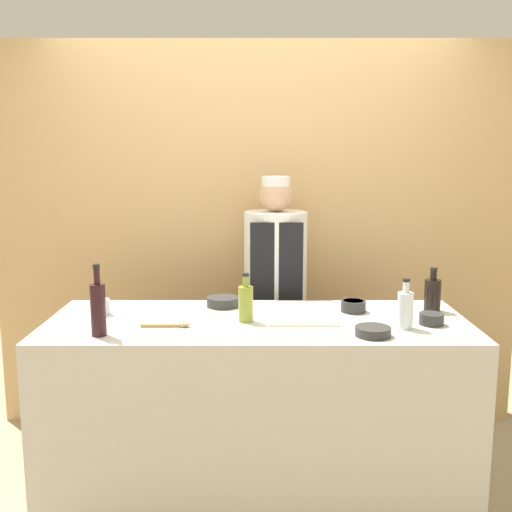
{
  "coord_description": "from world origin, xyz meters",
  "views": [
    {
      "loc": [
        -0.01,
        -2.73,
        1.72
      ],
      "look_at": [
        0.0,
        0.15,
        1.23
      ],
      "focal_mm": 42.0,
      "sensor_mm": 36.0,
      "label": 1
    }
  ],
  "objects_px": {
    "sauce_bowl_white": "(372,331)",
    "bottle_soy": "(431,294)",
    "sauce_bowl_red": "(430,318)",
    "chef_center": "(274,302)",
    "cutting_board": "(301,318)",
    "bottle_clear": "(404,309)",
    "bottle_oil": "(245,303)",
    "sauce_bowl_brown": "(352,305)",
    "sauce_bowl_yellow": "(222,301)",
    "cup_steel": "(100,307)",
    "bottle_wine": "(97,308)",
    "wooden_spoon": "(170,325)"
  },
  "relations": [
    {
      "from": "bottle_oil",
      "to": "bottle_clear",
      "type": "xyz_separation_m",
      "value": [
        0.72,
        -0.11,
        -0.0
      ]
    },
    {
      "from": "cutting_board",
      "to": "cup_steel",
      "type": "distance_m",
      "value": 0.97
    },
    {
      "from": "bottle_soy",
      "to": "cup_steel",
      "type": "distance_m",
      "value": 1.63
    },
    {
      "from": "sauce_bowl_white",
      "to": "cutting_board",
      "type": "bearing_deg",
      "value": 139.7
    },
    {
      "from": "bottle_oil",
      "to": "bottle_soy",
      "type": "xyz_separation_m",
      "value": [
        0.93,
        0.19,
        -0.0
      ]
    },
    {
      "from": "cutting_board",
      "to": "chef_center",
      "type": "xyz_separation_m",
      "value": [
        -0.1,
        0.71,
        -0.1
      ]
    },
    {
      "from": "bottle_oil",
      "to": "sauce_bowl_white",
      "type": "bearing_deg",
      "value": -22.48
    },
    {
      "from": "bottle_soy",
      "to": "wooden_spoon",
      "type": "distance_m",
      "value": 1.29
    },
    {
      "from": "bottle_clear",
      "to": "bottle_soy",
      "type": "distance_m",
      "value": 0.37
    },
    {
      "from": "bottle_soy",
      "to": "bottle_wine",
      "type": "bearing_deg",
      "value": -165.22
    },
    {
      "from": "sauce_bowl_red",
      "to": "cup_steel",
      "type": "relative_size",
      "value": 1.39
    },
    {
      "from": "sauce_bowl_white",
      "to": "bottle_soy",
      "type": "relative_size",
      "value": 0.7
    },
    {
      "from": "bottle_oil",
      "to": "sauce_bowl_red",
      "type": "bearing_deg",
      "value": -3.53
    },
    {
      "from": "bottle_clear",
      "to": "cup_steel",
      "type": "height_order",
      "value": "bottle_clear"
    },
    {
      "from": "sauce_bowl_red",
      "to": "cup_steel",
      "type": "height_order",
      "value": "cup_steel"
    },
    {
      "from": "sauce_bowl_white",
      "to": "cup_steel",
      "type": "xyz_separation_m",
      "value": [
        -1.26,
        0.35,
        0.02
      ]
    },
    {
      "from": "cup_steel",
      "to": "wooden_spoon",
      "type": "relative_size",
      "value": 0.35
    },
    {
      "from": "bottle_wine",
      "to": "bottle_soy",
      "type": "relative_size",
      "value": 1.42
    },
    {
      "from": "sauce_bowl_brown",
      "to": "bottle_clear",
      "type": "relative_size",
      "value": 0.54
    },
    {
      "from": "sauce_bowl_yellow",
      "to": "sauce_bowl_white",
      "type": "bearing_deg",
      "value": -36.99
    },
    {
      "from": "sauce_bowl_brown",
      "to": "bottle_clear",
      "type": "distance_m",
      "value": 0.35
    },
    {
      "from": "sauce_bowl_yellow",
      "to": "cutting_board",
      "type": "relative_size",
      "value": 0.51
    },
    {
      "from": "sauce_bowl_yellow",
      "to": "bottle_soy",
      "type": "distance_m",
      "value": 1.05
    },
    {
      "from": "sauce_bowl_brown",
      "to": "sauce_bowl_white",
      "type": "height_order",
      "value": "sauce_bowl_brown"
    },
    {
      "from": "sauce_bowl_brown",
      "to": "bottle_oil",
      "type": "distance_m",
      "value": 0.56
    },
    {
      "from": "sauce_bowl_yellow",
      "to": "sauce_bowl_white",
      "type": "relative_size",
      "value": 1.07
    },
    {
      "from": "sauce_bowl_red",
      "to": "chef_center",
      "type": "bearing_deg",
      "value": 131.71
    },
    {
      "from": "bottle_soy",
      "to": "wooden_spoon",
      "type": "xyz_separation_m",
      "value": [
        -1.26,
        -0.28,
        -0.08
      ]
    },
    {
      "from": "bottle_oil",
      "to": "bottle_wine",
      "type": "relative_size",
      "value": 0.73
    },
    {
      "from": "sauce_bowl_red",
      "to": "bottle_soy",
      "type": "relative_size",
      "value": 0.51
    },
    {
      "from": "bottle_wine",
      "to": "bottle_soy",
      "type": "distance_m",
      "value": 1.61
    },
    {
      "from": "sauce_bowl_white",
      "to": "wooden_spoon",
      "type": "bearing_deg",
      "value": 171.48
    },
    {
      "from": "sauce_bowl_white",
      "to": "bottle_soy",
      "type": "height_order",
      "value": "bottle_soy"
    },
    {
      "from": "bottle_clear",
      "to": "chef_center",
      "type": "xyz_separation_m",
      "value": [
        -0.55,
        0.84,
        -0.18
      ]
    },
    {
      "from": "sauce_bowl_white",
      "to": "bottle_soy",
      "type": "xyz_separation_m",
      "value": [
        0.37,
        0.42,
        0.06
      ]
    },
    {
      "from": "sauce_bowl_brown",
      "to": "sauce_bowl_yellow",
      "type": "distance_m",
      "value": 0.66
    },
    {
      "from": "bottle_soy",
      "to": "chef_center",
      "type": "relative_size",
      "value": 0.14
    },
    {
      "from": "sauce_bowl_yellow",
      "to": "chef_center",
      "type": "relative_size",
      "value": 0.1
    },
    {
      "from": "sauce_bowl_brown",
      "to": "chef_center",
      "type": "relative_size",
      "value": 0.08
    },
    {
      "from": "wooden_spoon",
      "to": "bottle_clear",
      "type": "bearing_deg",
      "value": -0.94
    },
    {
      "from": "sauce_bowl_brown",
      "to": "cup_steel",
      "type": "height_order",
      "value": "cup_steel"
    },
    {
      "from": "chef_center",
      "to": "bottle_soy",
      "type": "bearing_deg",
      "value": -35.02
    },
    {
      "from": "sauce_bowl_white",
      "to": "cup_steel",
      "type": "height_order",
      "value": "cup_steel"
    },
    {
      "from": "bottle_clear",
      "to": "bottle_wine",
      "type": "height_order",
      "value": "bottle_wine"
    },
    {
      "from": "sauce_bowl_red",
      "to": "sauce_bowl_brown",
      "type": "bearing_deg",
      "value": 144.99
    },
    {
      "from": "bottle_clear",
      "to": "cup_steel",
      "type": "bearing_deg",
      "value": 170.62
    },
    {
      "from": "cutting_board",
      "to": "bottle_clear",
      "type": "relative_size",
      "value": 1.42
    },
    {
      "from": "bottle_oil",
      "to": "sauce_bowl_yellow",
      "type": "bearing_deg",
      "value": 113.71
    },
    {
      "from": "sauce_bowl_brown",
      "to": "bottle_wine",
      "type": "height_order",
      "value": "bottle_wine"
    },
    {
      "from": "sauce_bowl_white",
      "to": "bottle_oil",
      "type": "distance_m",
      "value": 0.6
    }
  ]
}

